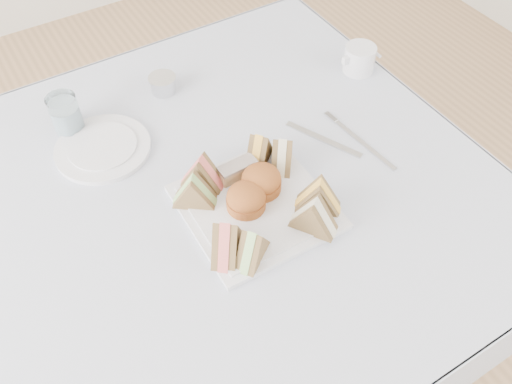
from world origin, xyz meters
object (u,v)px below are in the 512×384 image
table (232,282)px  serving_plate (256,207)px  water_glass (66,115)px  creamer_jug (359,59)px

table → serving_plate: size_ratio=3.43×
serving_plate → water_glass: size_ratio=2.87×
table → serving_plate: 0.39m
serving_plate → creamer_jug: bearing=29.9°
water_glass → creamer_jug: bearing=-13.4°
table → water_glass: (-0.21, 0.31, 0.42)m
table → serving_plate: (0.02, -0.08, 0.38)m
table → water_glass: size_ratio=9.84×
table → water_glass: bearing=124.0°
serving_plate → water_glass: water_glass is taller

